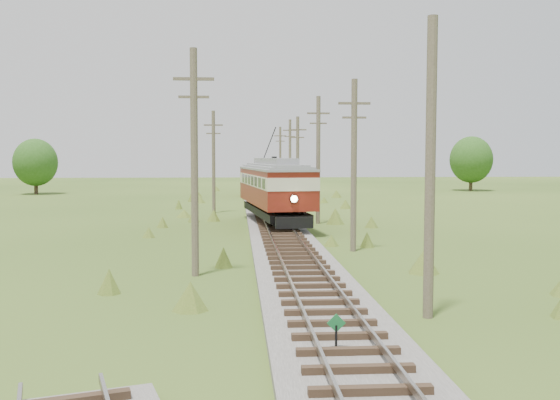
{
  "coord_description": "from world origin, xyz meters",
  "views": [
    {
      "loc": [
        -2.51,
        -12.81,
        4.77
      ],
      "look_at": [
        0.0,
        23.81,
        2.2
      ],
      "focal_mm": 40.0,
      "sensor_mm": 36.0,
      "label": 1
    }
  ],
  "objects": [
    {
      "name": "utility_pole_r_1",
      "position": [
        3.1,
        5.0,
        4.4
      ],
      "size": [
        0.3,
        0.3,
        8.8
      ],
      "color": "brown",
      "rests_on": "ground"
    },
    {
      "name": "utility_pole_r_4",
      "position": [
        3.0,
        44.0,
        4.32
      ],
      "size": [
        1.6,
        0.3,
        8.4
      ],
      "color": "brown",
      "rests_on": "ground"
    },
    {
      "name": "streetcar",
      "position": [
        0.0,
        29.57,
        2.82
      ],
      "size": [
        4.63,
        13.66,
        6.19
      ],
      "rotation": [
        0.0,
        0.0,
        0.11
      ],
      "color": "black",
      "rests_on": "ground"
    },
    {
      "name": "utility_pole_l_b",
      "position": [
        -4.5,
        40.0,
        4.42
      ],
      "size": [
        1.6,
        0.3,
        8.6
      ],
      "color": "brown",
      "rests_on": "ground"
    },
    {
      "name": "utility_pole_r_6",
      "position": [
        3.2,
        70.0,
        4.47
      ],
      "size": [
        1.6,
        0.3,
        8.7
      ],
      "color": "brown",
      "rests_on": "ground"
    },
    {
      "name": "railbed_main",
      "position": [
        0.0,
        34.0,
        0.19
      ],
      "size": [
        3.6,
        96.0,
        0.57
      ],
      "color": "#605B54",
      "rests_on": "ground"
    },
    {
      "name": "switch_marker",
      "position": [
        -0.2,
        1.5,
        0.63
      ],
      "size": [
        0.45,
        0.06,
        1.08
      ],
      "color": "black",
      "rests_on": "ground"
    },
    {
      "name": "ground",
      "position": [
        0.0,
        0.0,
        0.0
      ],
      "size": [
        260.0,
        260.0,
        0.0
      ],
      "primitive_type": "plane",
      "color": "#2E4D17",
      "rests_on": "ground"
    },
    {
      "name": "utility_pole_r_3",
      "position": [
        3.2,
        31.0,
        4.63
      ],
      "size": [
        1.6,
        0.3,
        9.0
      ],
      "color": "brown",
      "rests_on": "ground"
    },
    {
      "name": "tree_mid_b",
      "position": [
        30.0,
        72.0,
        4.33
      ],
      "size": [
        5.88,
        5.88,
        7.57
      ],
      "color": "#38281C",
      "rests_on": "ground"
    },
    {
      "name": "gravel_pile",
      "position": [
        2.87,
        53.58,
        0.51
      ],
      "size": [
        3.02,
        3.2,
        1.1
      ],
      "color": "gray",
      "rests_on": "ground"
    },
    {
      "name": "tree_mid_a",
      "position": [
        -28.0,
        68.0,
        4.02
      ],
      "size": [
        5.46,
        5.46,
        7.03
      ],
      "color": "#38281C",
      "rests_on": "ground"
    },
    {
      "name": "utility_pole_l_a",
      "position": [
        -4.2,
        12.0,
        4.63
      ],
      "size": [
        1.6,
        0.3,
        9.0
      ],
      "color": "brown",
      "rests_on": "ground"
    },
    {
      "name": "gondola",
      "position": [
        0.0,
        63.27,
        1.95
      ],
      "size": [
        2.65,
        7.77,
        2.57
      ],
      "rotation": [
        0.0,
        0.0,
        -0.02
      ],
      "color": "black",
      "rests_on": "ground"
    },
    {
      "name": "utility_pole_r_5",
      "position": [
        3.4,
        57.0,
        4.58
      ],
      "size": [
        1.6,
        0.3,
        8.9
      ],
      "color": "brown",
      "rests_on": "ground"
    },
    {
      "name": "utility_pole_r_2",
      "position": [
        3.3,
        18.0,
        4.42
      ],
      "size": [
        1.6,
        0.3,
        8.6
      ],
      "color": "brown",
      "rests_on": "ground"
    }
  ]
}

